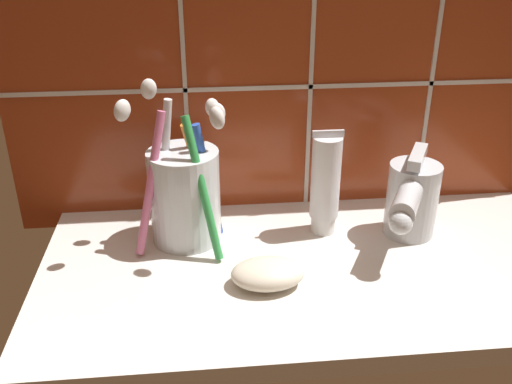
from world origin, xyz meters
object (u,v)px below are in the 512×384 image
toothbrush_cup (185,192)px  soap_bar (268,274)px  toothpaste_tube (325,183)px  sink_faucet (411,199)px

toothbrush_cup → soap_bar: bearing=-51.0°
soap_bar → toothpaste_tube: bearing=52.5°
toothpaste_tube → sink_faucet: toothpaste_tube is taller
sink_faucet → soap_bar: size_ratio=1.60×
toothbrush_cup → toothpaste_tube: toothbrush_cup is taller
toothpaste_tube → soap_bar: (-7.77, -10.13, -4.86)cm
toothbrush_cup → toothpaste_tube: size_ratio=1.48×
toothpaste_tube → sink_faucet: (9.42, -2.28, -1.30)cm
sink_faucet → toothpaste_tube: bearing=-75.7°
toothbrush_cup → soap_bar: toothbrush_cup is taller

